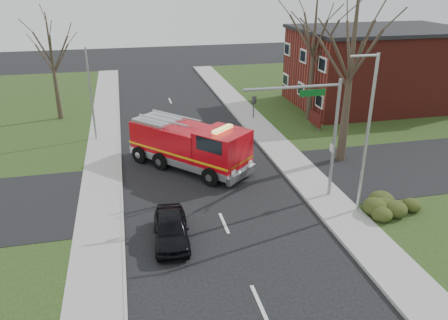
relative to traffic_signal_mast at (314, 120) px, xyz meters
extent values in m
plane|color=black|center=(-5.21, -1.50, -4.71)|extent=(120.00, 120.00, 0.00)
cube|color=#9F9F99|center=(0.99, -1.50, -4.63)|extent=(2.40, 80.00, 0.15)
cube|color=#9F9F99|center=(-11.41, -1.50, -4.63)|extent=(2.40, 80.00, 0.15)
cube|color=maroon|center=(13.79, 16.50, -1.21)|extent=(15.00, 10.00, 7.00)
cube|color=black|center=(13.79, 16.50, 2.39)|extent=(15.40, 10.40, 0.30)
cube|color=silver|center=(6.24, 16.50, -2.71)|extent=(0.12, 1.40, 1.20)
cube|color=#4B1211|center=(5.29, 11.00, -3.81)|extent=(0.12, 2.00, 1.00)
cylinder|color=gray|center=(5.29, 10.20, -4.26)|extent=(0.08, 0.08, 0.90)
cylinder|color=gray|center=(5.29, 11.80, -4.26)|extent=(0.08, 0.08, 0.90)
ellipsoid|color=#313914|center=(3.79, -2.50, -4.13)|extent=(2.80, 2.00, 0.90)
cone|color=#32281D|center=(4.29, 4.50, 1.29)|extent=(0.64, 0.64, 12.00)
cone|color=#32281D|center=(5.79, 13.50, 0.54)|extent=(0.56, 0.56, 10.50)
cone|color=#32281D|center=(-15.21, 18.50, -0.21)|extent=(0.44, 0.44, 9.00)
cylinder|color=gray|center=(1.29, 0.00, -1.31)|extent=(0.18, 0.18, 6.80)
cylinder|color=gray|center=(-1.31, 0.00, 1.79)|extent=(5.20, 0.14, 0.14)
cube|color=#0C591E|center=(-0.21, 0.00, 1.44)|extent=(1.40, 0.06, 0.35)
imported|color=black|center=(-3.31, 0.00, 1.44)|extent=(0.22, 0.18, 1.10)
cylinder|color=#B7BABF|center=(1.99, -2.00, -0.51)|extent=(0.16, 0.16, 8.40)
cylinder|color=#B7BABF|center=(1.29, -2.00, 3.59)|extent=(1.40, 0.12, 0.12)
cylinder|color=gray|center=(-12.01, 12.50, -1.21)|extent=(0.14, 0.14, 7.00)
cube|color=#B90811|center=(-6.68, 6.85, -3.08)|extent=(5.64, 5.89, 2.20)
cube|color=#B90811|center=(-4.06, 3.86, -2.93)|extent=(3.84, 3.84, 2.51)
cube|color=#B7BABF|center=(-5.85, 5.90, -3.97)|extent=(7.45, 7.95, 0.47)
cube|color=#E5B20C|center=(-5.85, 5.90, -3.40)|extent=(7.46, 7.96, 0.13)
cube|color=black|center=(-3.30, 2.99, -2.14)|extent=(1.89, 1.68, 0.89)
cube|color=#E5D866|center=(-4.06, 3.86, -1.51)|extent=(1.50, 1.38, 0.19)
cylinder|color=black|center=(-5.01, 2.88, -4.13)|extent=(1.04, 1.11, 1.15)
cylinder|color=black|center=(-2.96, 4.68, -4.13)|extent=(1.04, 1.11, 1.15)
cylinder|color=black|center=(-8.95, 7.37, -4.13)|extent=(1.04, 1.11, 1.15)
cylinder|color=black|center=(-6.90, 9.17, -4.13)|extent=(1.04, 1.11, 1.15)
imported|color=black|center=(-8.01, -2.50, -4.02)|extent=(1.88, 4.12, 1.37)
camera|label=1|loc=(-9.56, -20.26, 7.04)|focal=35.00mm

